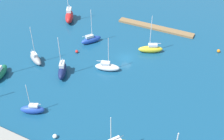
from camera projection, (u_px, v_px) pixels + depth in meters
name	position (u px, v px, depth m)	size (l,w,h in m)	color
water	(126.00, 58.00, 76.07)	(160.00, 160.00, 0.00)	navy
pier_dock	(155.00, 27.00, 88.72)	(23.94, 2.50, 0.62)	olive
sailboat_blue_outer_mooring	(33.00, 109.00, 59.33)	(5.27, 3.66, 7.51)	#2347B2
sailboat_navy_center_basin	(62.00, 70.00, 69.49)	(4.49, 6.55, 10.67)	#141E4C
sailboat_white_mid_basin	(107.00, 67.00, 71.17)	(6.51, 3.86, 9.27)	white
sailboat_green_off_beacon	(0.00, 72.00, 68.99)	(4.31, 6.78, 11.84)	#19724C
sailboat_gray_lone_south	(36.00, 59.00, 73.86)	(5.86, 4.28, 10.35)	gray
sailboat_blue_west_end	(91.00, 39.00, 81.59)	(4.79, 6.11, 10.10)	#2347B2
sailboat_yellow_inner_mooring	(151.00, 49.00, 77.56)	(6.73, 4.67, 10.88)	yellow
sailboat_red_near_pier	(69.00, 16.00, 92.02)	(5.77, 7.92, 12.19)	red
mooring_buoy_red	(77.00, 52.00, 77.74)	(0.83, 0.83, 0.83)	red
mooring_buoy_orange	(219.00, 51.00, 77.92)	(0.89, 0.89, 0.89)	orange
mooring_buoy_white	(55.00, 136.00, 54.34)	(0.88, 0.88, 0.88)	white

